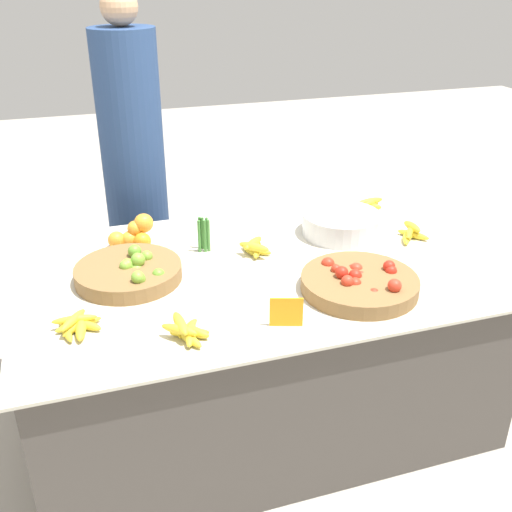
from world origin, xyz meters
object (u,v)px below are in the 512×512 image
(lime_bowl, at_px, (130,272))
(price_sign, at_px, (286,312))
(tomato_basket, at_px, (359,283))
(vendor_person, at_px, (135,177))
(metal_bowl, at_px, (341,224))

(lime_bowl, xyz_separation_m, price_sign, (0.46, -0.48, 0.02))
(tomato_basket, bearing_deg, price_sign, -157.14)
(tomato_basket, relative_size, price_sign, 4.02)
(tomato_basket, distance_m, vendor_person, 1.44)
(tomato_basket, height_order, metal_bowl, same)
(price_sign, xyz_separation_m, vendor_person, (-0.31, 1.43, 0.04))
(lime_bowl, bearing_deg, metal_bowl, 8.41)
(lime_bowl, height_order, tomato_basket, lime_bowl)
(vendor_person, bearing_deg, metal_bowl, -45.09)
(lime_bowl, distance_m, price_sign, 0.67)
(metal_bowl, relative_size, price_sign, 3.21)
(metal_bowl, xyz_separation_m, vendor_person, (-0.80, 0.80, 0.04))
(lime_bowl, bearing_deg, vendor_person, 80.98)
(lime_bowl, xyz_separation_m, tomato_basket, (0.80, -0.34, -0.00))
(tomato_basket, bearing_deg, vendor_person, 116.78)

